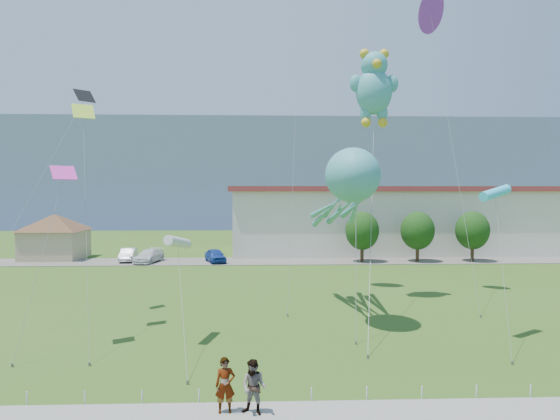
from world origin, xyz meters
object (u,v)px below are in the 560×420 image
(pedestrian_left, at_px, (225,385))
(octopus_kite, at_px, (348,190))
(parked_car_blue, at_px, (215,255))
(teddy_bear_kite, at_px, (374,86))
(parked_car_white, at_px, (149,256))
(pedestrian_right, at_px, (254,387))
(parked_car_silver, at_px, (128,255))
(warehouse, at_px, (470,219))
(pavilion, at_px, (55,232))

(pedestrian_left, height_order, octopus_kite, octopus_kite)
(parked_car_blue, xyz_separation_m, teddy_bear_kite, (12.67, -18.81, 14.03))
(parked_car_white, height_order, teddy_bear_kite, teddy_bear_kite)
(pedestrian_left, xyz_separation_m, parked_car_white, (-10.74, 36.71, -0.28))
(pedestrian_left, relative_size, octopus_kite, 0.17)
(pedestrian_right, height_order, parked_car_silver, pedestrian_right)
(pedestrian_left, bearing_deg, pedestrian_right, -14.68)
(parked_car_silver, distance_m, teddy_bear_kite, 32.95)
(warehouse, xyz_separation_m, teddy_bear_kite, (-19.01, -28.53, 10.67))
(parked_car_silver, xyz_separation_m, octopus_kite, (19.40, -25.59, 6.86))
(pedestrian_left, height_order, parked_car_silver, pedestrian_left)
(warehouse, distance_m, pedestrian_left, 54.21)
(parked_car_white, relative_size, teddy_bear_kite, 0.27)
(parked_car_silver, distance_m, parked_car_white, 2.63)
(pedestrian_right, distance_m, teddy_bear_kite, 24.01)
(warehouse, distance_m, parked_car_blue, 33.31)
(pedestrian_right, relative_size, parked_car_silver, 0.43)
(pedestrian_left, distance_m, pedestrian_right, 0.98)
(octopus_kite, height_order, teddy_bear_kite, teddy_bear_kite)
(warehouse, relative_size, parked_car_white, 12.93)
(teddy_bear_kite, bearing_deg, pedestrian_left, -116.81)
(pavilion, height_order, pedestrian_left, pavilion)
(warehouse, distance_m, parked_car_white, 40.05)
(octopus_kite, bearing_deg, parked_car_silver, 127.17)
(pavilion, height_order, octopus_kite, octopus_kite)
(parked_car_silver, distance_m, parked_car_blue, 9.56)
(pavilion, xyz_separation_m, teddy_bear_kite, (30.99, -22.53, 11.77))
(pedestrian_right, height_order, parked_car_white, pedestrian_right)
(warehouse, bearing_deg, pavilion, -173.16)
(octopus_kite, distance_m, teddy_bear_kite, 9.55)
(warehouse, height_order, parked_car_blue, warehouse)
(pavilion, relative_size, parked_car_white, 1.95)
(warehouse, height_order, parked_car_white, warehouse)
(warehouse, relative_size, teddy_bear_kite, 3.52)
(pedestrian_right, height_order, octopus_kite, octopus_kite)
(pedestrian_left, relative_size, pedestrian_right, 1.02)
(warehouse, height_order, parked_car_silver, warehouse)
(warehouse, bearing_deg, pedestrian_left, -121.15)
(parked_car_white, height_order, octopus_kite, octopus_kite)
(parked_car_white, height_order, parked_car_blue, parked_car_blue)
(parked_car_white, bearing_deg, teddy_bear_kite, -31.18)
(pedestrian_right, height_order, parked_car_blue, pedestrian_right)
(parked_car_white, distance_m, octopus_kite, 30.65)
(teddy_bear_kite, bearing_deg, parked_car_silver, 138.05)
(parked_car_silver, bearing_deg, pedestrian_left, -76.86)
(teddy_bear_kite, bearing_deg, parked_car_white, 136.18)
(warehouse, distance_m, parked_car_silver, 42.20)
(parked_car_white, bearing_deg, parked_car_blue, 11.65)
(parked_car_silver, xyz_separation_m, teddy_bear_kite, (22.17, -19.93, 14.04))
(pedestrian_left, bearing_deg, parked_car_blue, 90.56)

